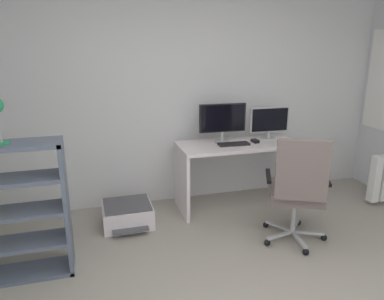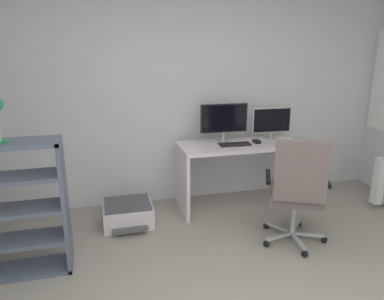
{
  "view_description": "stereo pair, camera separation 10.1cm",
  "coord_description": "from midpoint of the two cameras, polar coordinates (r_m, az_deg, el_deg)",
  "views": [
    {
      "loc": [
        -1.0,
        -1.61,
        1.84
      ],
      "look_at": [
        -0.04,
        1.75,
        0.81
      ],
      "focal_mm": 34.45,
      "sensor_mm": 36.0,
      "label": 1
    },
    {
      "loc": [
        -0.9,
        -1.63,
        1.84
      ],
      "look_at": [
        -0.04,
        1.75,
        0.81
      ],
      "focal_mm": 34.45,
      "sensor_mm": 36.0,
      "label": 2
    }
  ],
  "objects": [
    {
      "name": "computer_mouse",
      "position": [
        4.17,
        10.67,
        1.31
      ],
      "size": [
        0.07,
        0.1,
        0.03
      ],
      "primitive_type": "cube",
      "rotation": [
        0.0,
        0.0,
        0.08
      ],
      "color": "black",
      "rests_on": "desk"
    },
    {
      "name": "desk",
      "position": [
        4.18,
        8.03,
        -1.75
      ],
      "size": [
        1.35,
        0.57,
        0.76
      ],
      "color": "white",
      "rests_on": "ground"
    },
    {
      "name": "monitor_main",
      "position": [
        4.08,
        5.68,
        4.69
      ],
      "size": [
        0.53,
        0.18,
        0.43
      ],
      "color": "#B2B5B7",
      "rests_on": "desk"
    },
    {
      "name": "keyboard",
      "position": [
        4.04,
        7.36,
        0.87
      ],
      "size": [
        0.35,
        0.15,
        0.02
      ],
      "primitive_type": "cube",
      "rotation": [
        0.0,
        0.0,
        -0.05
      ],
      "color": "black",
      "rests_on": "desk"
    },
    {
      "name": "printer",
      "position": [
        3.96,
        -9.18,
        -9.64
      ],
      "size": [
        0.51,
        0.53,
        0.24
      ],
      "color": "white",
      "rests_on": "ground"
    },
    {
      "name": "monitor_secondary",
      "position": [
        4.32,
        12.84,
        4.33
      ],
      "size": [
        0.47,
        0.18,
        0.37
      ],
      "color": "#B2B5B7",
      "rests_on": "desk"
    },
    {
      "name": "office_chair",
      "position": [
        3.47,
        16.79,
        -5.68
      ],
      "size": [
        0.65,
        0.7,
        1.06
      ],
      "color": "#B7BABC",
      "rests_on": "ground"
    },
    {
      "name": "wall_back",
      "position": [
        4.26,
        -1.3,
        9.36
      ],
      "size": [
        5.02,
        0.1,
        2.63
      ],
      "primitive_type": "cube",
      "color": "silver",
      "rests_on": "ground"
    }
  ]
}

